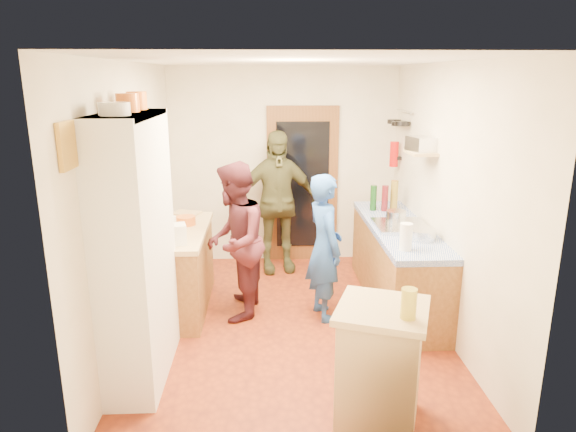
{
  "coord_description": "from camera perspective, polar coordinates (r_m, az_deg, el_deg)",
  "views": [
    {
      "loc": [
        -0.25,
        -4.8,
        2.47
      ],
      "look_at": [
        -0.03,
        0.15,
        1.11
      ],
      "focal_mm": 32.0,
      "sensor_mm": 36.0,
      "label": 1
    }
  ],
  "objects": [
    {
      "name": "orange_pot_a",
      "position": [
        4.22,
        -17.4,
        11.93
      ],
      "size": [
        0.18,
        0.18,
        0.14
      ],
      "primitive_type": "cylinder",
      "color": "orange",
      "rests_on": "hutch_top_shelf"
    },
    {
      "name": "cutting_board",
      "position": [
        3.75,
        9.82,
        -9.73
      ],
      "size": [
        0.43,
        0.38,
        0.02
      ],
      "primitive_type": "cube",
      "rotation": [
        0.0,
        0.0,
        -0.35
      ],
      "color": "white",
      "rests_on": "island_top"
    },
    {
      "name": "pan_hang_c",
      "position": [
        6.78,
        11.71,
        10.24
      ],
      "size": [
        0.17,
        0.17,
        0.05
      ],
      "primitive_type": "cylinder",
      "color": "black",
      "rests_on": "pan_rail"
    },
    {
      "name": "island_top",
      "position": [
        3.71,
        10.48,
        -10.26
      ],
      "size": [
        0.8,
        0.8,
        0.05
      ],
      "primitive_type": "cube",
      "rotation": [
        0.0,
        0.0,
        -0.35
      ],
      "color": "tan",
      "rests_on": "island_base"
    },
    {
      "name": "island_base",
      "position": [
        3.92,
        10.15,
        -16.27
      ],
      "size": [
        0.71,
        0.71,
        0.86
      ],
      "primitive_type": "cube",
      "rotation": [
        0.0,
        0.0,
        -0.35
      ],
      "color": "tan",
      "rests_on": "ground"
    },
    {
      "name": "wall_left",
      "position": [
        5.1,
        -16.84,
        1.37
      ],
      "size": [
        0.02,
        4.0,
        2.6
      ],
      "primitive_type": "cube",
      "color": "silver",
      "rests_on": "ground"
    },
    {
      "name": "hob",
      "position": [
        5.62,
        12.48,
        -1.09
      ],
      "size": [
        0.55,
        0.58,
        0.04
      ],
      "primitive_type": "cube",
      "color": "silver",
      "rests_on": "right_counter_top"
    },
    {
      "name": "pot_on_hob",
      "position": [
        5.63,
        11.89,
        -0.08
      ],
      "size": [
        0.21,
        0.21,
        0.14
      ],
      "primitive_type": "cylinder",
      "color": "silver",
      "rests_on": "hob"
    },
    {
      "name": "right_counter_top",
      "position": [
        5.72,
        12.21,
        -1.3
      ],
      "size": [
        0.62,
        2.22,
        0.06
      ],
      "primitive_type": "cube",
      "color": "#2040AC",
      "rests_on": "right_counter_base"
    },
    {
      "name": "kettle",
      "position": [
        5.43,
        -13.09,
        -0.96
      ],
      "size": [
        0.17,
        0.17,
        0.17
      ],
      "primitive_type": "cylinder",
      "rotation": [
        0.0,
        0.0,
        0.16
      ],
      "color": "white",
      "rests_on": "left_counter_top"
    },
    {
      "name": "orange_pot_b",
      "position": [
        4.5,
        -16.46,
        12.2
      ],
      "size": [
        0.16,
        0.16,
        0.15
      ],
      "primitive_type": "cylinder",
      "color": "orange",
      "rests_on": "hutch_top_shelf"
    },
    {
      "name": "paper_towel",
      "position": [
        4.89,
        12.97,
        -2.26
      ],
      "size": [
        0.14,
        0.14,
        0.26
      ],
      "primitive_type": "cylinder",
      "rotation": [
        0.0,
        0.0,
        0.26
      ],
      "color": "white",
      "rests_on": "right_counter_top"
    },
    {
      "name": "orange_bowl",
      "position": [
        5.7,
        -11.27,
        -0.5
      ],
      "size": [
        0.23,
        0.23,
        0.09
      ],
      "primitive_type": "cylinder",
      "rotation": [
        0.0,
        0.0,
        -0.13
      ],
      "color": "orange",
      "rests_on": "left_counter_top"
    },
    {
      "name": "hutch_top_shelf",
      "position": [
        4.14,
        -17.57,
        10.61
      ],
      "size": [
        0.4,
        1.14,
        0.04
      ],
      "primitive_type": "cube",
      "color": "white",
      "rests_on": "hutch_body"
    },
    {
      "name": "wall_right",
      "position": [
        5.24,
        17.11,
        1.72
      ],
      "size": [
        0.02,
        4.0,
        2.6
      ],
      "primitive_type": "cube",
      "color": "silver",
      "rests_on": "ground"
    },
    {
      "name": "right_counter_base",
      "position": [
        5.86,
        11.96,
        -5.52
      ],
      "size": [
        0.6,
        2.2,
        0.84
      ],
      "primitive_type": "cube",
      "color": "olive",
      "rests_on": "ground"
    },
    {
      "name": "hutch_body",
      "position": [
        4.35,
        -16.44,
        -3.68
      ],
      "size": [
        0.4,
        1.2,
        2.2
      ],
      "primitive_type": "cube",
      "color": "white",
      "rests_on": "ground"
    },
    {
      "name": "plate_stack",
      "position": [
        3.86,
        -18.74,
        11.2
      ],
      "size": [
        0.22,
        0.22,
        0.09
      ],
      "primitive_type": "cylinder",
      "color": "white",
      "rests_on": "hutch_top_shelf"
    },
    {
      "name": "chopping_board",
      "position": [
        6.14,
        -11.21,
        0.3
      ],
      "size": [
        0.36,
        0.31,
        0.02
      ],
      "primitive_type": "cube",
      "rotation": [
        0.0,
        0.0,
        -0.34
      ],
      "color": "tan",
      "rests_on": "left_counter_top"
    },
    {
      "name": "wall_back",
      "position": [
        6.91,
        -0.48,
        5.55
      ],
      "size": [
        3.0,
        0.02,
        2.6
      ],
      "primitive_type": "cube",
      "color": "silver",
      "rests_on": "ground"
    },
    {
      "name": "fire_extinguisher",
      "position": [
        6.78,
        11.7,
        6.75
      ],
      "size": [
        0.11,
        0.11,
        0.32
      ],
      "primitive_type": "cylinder",
      "color": "red",
      "rests_on": "wall_right"
    },
    {
      "name": "person_hob",
      "position": [
        5.29,
        4.47,
        -3.53
      ],
      "size": [
        0.5,
        0.64,
        1.53
      ],
      "primitive_type": "imported",
      "rotation": [
        0.0,
        0.0,
        1.84
      ],
      "color": "#2550A7",
      "rests_on": "ground"
    },
    {
      "name": "bottle_c",
      "position": [
        6.35,
        11.71,
        2.3
      ],
      "size": [
        0.11,
        0.11,
        0.35
      ],
      "primitive_type": "cylinder",
      "rotation": [
        0.0,
        0.0,
        -0.21
      ],
      "color": "olive",
      "rests_on": "right_counter_top"
    },
    {
      "name": "oil_jar",
      "position": [
        3.53,
        13.26,
        -9.45
      ],
      "size": [
        0.13,
        0.13,
        0.21
      ],
      "primitive_type": "cylinder",
      "rotation": [
        0.0,
        0.0,
        -0.35
      ],
      "color": "#AD9E2D",
      "rests_on": "island_top"
    },
    {
      "name": "bottle_b",
      "position": [
        6.25,
        10.71,
        1.95
      ],
      "size": [
        0.09,
        0.09,
        0.31
      ],
      "primitive_type": "cylinder",
      "rotation": [
        0.0,
        0.0,
        0.24
      ],
      "color": "#591419",
      "rests_on": "right_counter_top"
    },
    {
      "name": "left_counter_top",
      "position": [
        5.57,
        -12.31,
        -1.71
      ],
      "size": [
        0.64,
        1.44,
        0.05
      ],
      "primitive_type": "cube",
      "color": "tan",
      "rests_on": "left_counter_base"
    },
    {
      "name": "picture_frame",
      "position": [
        3.5,
        -23.35,
        7.19
      ],
      "size": [
        0.03,
        0.25,
        0.3
      ],
      "primitive_type": "cube",
      "color": "gold",
      "rests_on": "wall_left"
    },
    {
      "name": "pan_rail",
      "position": [
        6.56,
        12.77,
        11.26
      ],
      "size": [
        0.02,
        0.65,
        0.02
      ],
      "primitive_type": "cylinder",
      "rotation": [
        1.57,
        0.0,
        0.0
      ],
      "color": "silver",
      "rests_on": "wall_right"
    },
    {
      "name": "person_left",
      "position": [
        5.35,
        -5.57,
        -2.7
      ],
      "size": [
        0.7,
        0.86,
        1.65
      ],
      "primitive_type": "imported",
      "rotation": [
        0.0,
        0.0,
        -1.67
      ],
      "color": "#451A21",
      "rests_on": "ground"
    },
    {
      "name": "pan_hang_b",
      "position": [
        6.58,
        12.12,
        10.0
      ],
      "size": [
        0.16,
        0.16,
        0.05
      ],
      "primitive_type": "cylinder",
      "color": "black",
      "rests_on": "pan_rail"
    },
    {
      "name": "wall_shelf",
      "position": [
        5.55,
        14.53,
        6.84
      ],
      "size": [
        0.26,
        0.42,
        0.03
      ],
      "primitive_type": "cube",
      "color": "tan",
      "rests_on": "wall_right"
    },
    {
      "name": "bottle_a",
      "position": [
        6.26,
        9.47,
        2.01
      ],
      "size": [
        0.1,
        0.1,
        0.31
      ],
      "primitive_type": "cylinder",
      "rotation": [
        0.0,
        0.0,
        0.29
      ],
      "color": "#143F14",
      "rests_on": "right_counter_top"
    },
    {
      "name": "door_glass",
      "position": [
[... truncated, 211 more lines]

